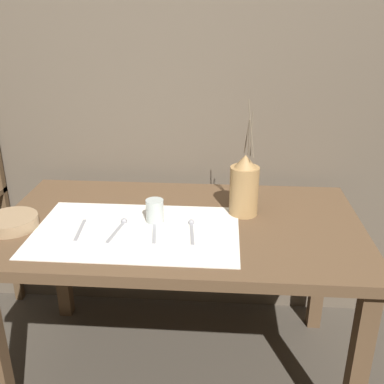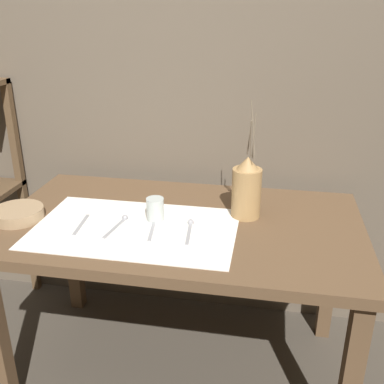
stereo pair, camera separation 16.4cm
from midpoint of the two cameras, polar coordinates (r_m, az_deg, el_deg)
ground_plane at (r=2.10m, az=1.07°, el=-21.23°), size 12.00×12.00×0.00m
stone_wall_back at (r=2.03m, az=3.72°, el=15.31°), size 7.00×0.06×2.40m
wooden_table at (r=1.73m, az=1.22°, el=-6.24°), size 1.36×0.78×0.71m
linen_cloth at (r=1.64m, az=-4.41°, el=-4.68°), size 0.73×0.45×0.00m
pitcher_with_flowers at (r=1.71m, az=9.68°, el=0.29°), size 0.11×0.11×0.45m
wooden_bowl at (r=1.79m, az=-18.84°, el=-2.69°), size 0.19×0.19×0.04m
glass_tumbler_near at (r=1.68m, az=-1.92°, el=-2.24°), size 0.07×0.07×0.09m
fork_inner at (r=1.68m, az=-11.23°, el=-4.14°), size 0.03×0.16×0.00m
spoon_inner at (r=1.68m, az=-6.21°, el=-3.81°), size 0.04×0.17×0.02m
knife_center at (r=1.61m, az=-2.21°, el=-4.96°), size 0.03×0.16×0.00m
spoon_outer at (r=1.64m, az=2.62°, el=-4.44°), size 0.04×0.17×0.02m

